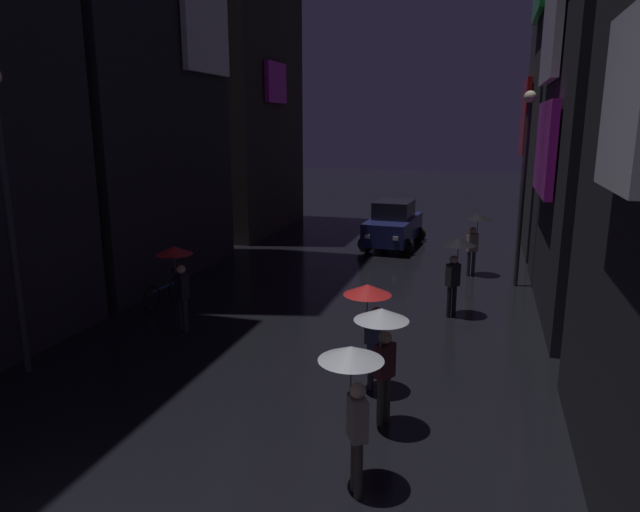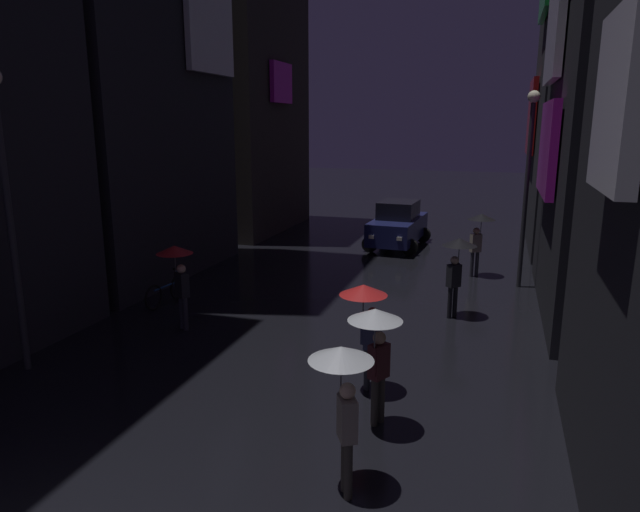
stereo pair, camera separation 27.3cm
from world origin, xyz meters
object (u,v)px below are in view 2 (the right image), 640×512
Objects in this scene: bicycle_parked_at_storefront at (167,291)px; streetlamp_right_far at (528,169)px; pedestrian_near_crossing_black at (458,255)px; streetlamp_left_near at (6,191)px; pedestrian_midstreet_centre_red at (366,308)px; pedestrian_foreground_right_red at (177,264)px; pedestrian_far_right_black at (480,227)px; pedestrian_midstreet_left_clear at (376,334)px; pedestrian_foreground_left_clear at (343,380)px; car_distant at (398,225)px.

bicycle_parked_at_storefront is 11.26m from streetlamp_right_far.
streetlamp_left_near is (-8.29, -6.07, 2.07)m from pedestrian_near_crossing_black.
pedestrian_midstreet_centre_red is 5.54m from pedestrian_foreground_right_red.
pedestrian_far_right_black and pedestrian_midstreet_left_clear have the same top height.
bicycle_parked_at_storefront is 0.30× the size of streetlamp_right_far.
pedestrian_midstreet_centre_red and pedestrian_foreground_left_clear have the same top height.
pedestrian_far_right_black reaches higher than car_distant.
pedestrian_foreground_right_red is 1.00× the size of pedestrian_near_crossing_black.
streetlamp_left_near is at bearing -110.35° from car_distant.
pedestrian_near_crossing_black is at bearing 36.22° from streetlamp_left_near.
car_distant is (-2.97, 8.28, -0.74)m from pedestrian_near_crossing_black.
car_distant is (-1.66, 13.21, -0.74)m from pedestrian_midstreet_centre_red.
pedestrian_midstreet_centre_red is 3.11m from pedestrian_foreground_left_clear.
pedestrian_midstreet_left_clear and pedestrian_near_crossing_black have the same top height.
streetlamp_right_far is (1.32, -0.95, 2.02)m from pedestrian_far_right_black.
bicycle_parked_at_storefront is at bearing 85.12° from streetlamp_left_near.
pedestrian_midstreet_left_clear is 0.50× the size of car_distant.
pedestrian_midstreet_left_clear is at bearing -96.60° from pedestrian_far_right_black.
bicycle_parked_at_storefront is 0.30× the size of streetlamp_left_near.
pedestrian_foreground_right_red is at bearing 59.78° from streetlamp_left_near.
streetlamp_right_far is at bearing -35.81° from pedestrian_far_right_black.
pedestrian_foreground_left_clear is 16.44m from car_distant.
streetlamp_right_far is (8.20, 6.49, 2.02)m from pedestrian_foreground_right_red.
bicycle_parked_at_storefront is at bearing -153.10° from streetlamp_right_far.
streetlamp_left_near is (-1.80, -3.09, 2.07)m from pedestrian_foreground_right_red.
bicycle_parked_at_storefront is at bearing 145.46° from pedestrian_midstreet_left_clear.
pedestrian_midstreet_left_clear is 14.67m from car_distant.
pedestrian_foreground_right_red is 0.35× the size of streetlamp_left_near.
pedestrian_far_right_black is 1.00× the size of pedestrian_foreground_right_red.
pedestrian_foreground_right_red is at bearing -155.30° from pedestrian_near_crossing_black.
pedestrian_midstreet_left_clear is 8.65m from bicycle_parked_at_storefront.
pedestrian_foreground_right_red is 6.51m from pedestrian_midstreet_left_clear.
car_distant is at bearing 62.97° from bicycle_parked_at_storefront.
car_distant reaches higher than bicycle_parked_at_storefront.
streetlamp_right_far reaches higher than pedestrian_far_right_black.
pedestrian_near_crossing_black reaches higher than bicycle_parked_at_storefront.
pedestrian_foreground_right_red is 7.51m from pedestrian_foreground_left_clear.
pedestrian_midstreet_left_clear reaches higher than car_distant.
bicycle_parked_at_storefront is at bearing -144.89° from pedestrian_far_right_black.
pedestrian_near_crossing_black is (0.92, 8.02, 0.00)m from pedestrian_foreground_left_clear.
pedestrian_midstreet_centre_red is at bearing -109.66° from streetlamp_right_far.
car_distant is at bearing 131.27° from pedestrian_far_right_black.
pedestrian_far_right_black is 1.17× the size of bicycle_parked_at_storefront.
pedestrian_foreground_left_clear is 1.00× the size of pedestrian_near_crossing_black.
streetlamp_right_far is at bearing 75.28° from pedestrian_midstreet_left_clear.
pedestrian_midstreet_centre_red is at bearing -100.24° from pedestrian_far_right_black.
pedestrian_midstreet_centre_red is 1.37m from pedestrian_midstreet_left_clear.
pedestrian_foreground_right_red is at bearing 159.43° from pedestrian_midstreet_centre_red.
streetlamp_left_near reaches higher than pedestrian_foreground_right_red.
streetlamp_right_far is at bearing 38.34° from pedestrian_foreground_right_red.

